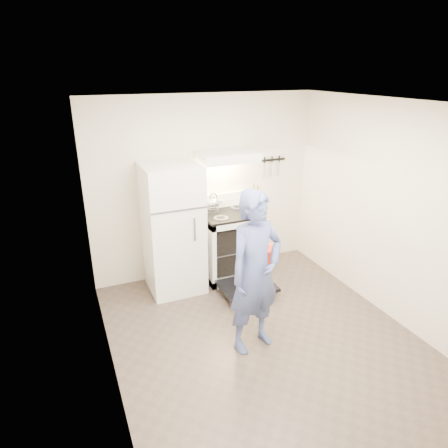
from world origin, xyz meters
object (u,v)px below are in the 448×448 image
(person, at_px, (255,273))
(refrigerator, at_px, (173,229))
(stove_body, at_px, (229,245))
(dutch_oven, at_px, (263,253))
(tea_kettle, at_px, (213,202))

(person, bearing_deg, refrigerator, 92.80)
(stove_body, height_order, person, person)
(person, distance_m, dutch_oven, 0.37)
(person, xyz_separation_m, dutch_oven, (0.24, 0.29, 0.05))
(person, bearing_deg, dutch_oven, 37.56)
(stove_body, bearing_deg, tea_kettle, 138.86)
(refrigerator, relative_size, stove_body, 1.85)
(tea_kettle, relative_size, person, 0.15)
(refrigerator, distance_m, person, 1.57)
(refrigerator, height_order, dutch_oven, refrigerator)
(refrigerator, relative_size, person, 0.98)
(refrigerator, bearing_deg, dutch_oven, -61.48)
(dutch_oven, bearing_deg, refrigerator, 118.52)
(stove_body, relative_size, dutch_oven, 2.61)
(person, height_order, dutch_oven, person)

